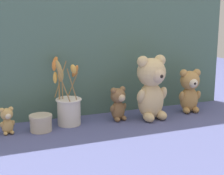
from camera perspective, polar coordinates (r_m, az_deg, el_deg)
ground_plane at (r=1.58m, az=0.27°, el=-5.84°), size 4.00×4.00×0.00m
backdrop_wall at (r=1.66m, az=-1.91°, el=7.62°), size 1.37×0.02×0.71m
teddy_bear_large at (r=1.60m, az=6.59°, el=0.20°), size 0.16×0.15×0.30m
teddy_bear_medium at (r=1.76m, az=12.79°, el=-0.37°), size 0.12×0.11×0.22m
teddy_bear_small at (r=1.59m, az=1.05°, el=-2.59°), size 0.09×0.08×0.16m
teddy_bear_tiny at (r=1.48m, az=-17.03°, el=-5.20°), size 0.06×0.06×0.11m
flower_vase at (r=1.54m, az=-7.27°, el=-3.09°), size 0.15×0.18×0.30m
decorative_tin_tall at (r=1.49m, az=-11.75°, el=-5.77°), size 0.10×0.10×0.07m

